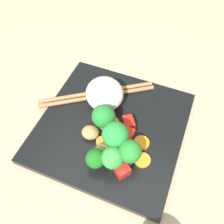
# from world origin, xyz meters

# --- Properties ---
(ground_plane) EXTENTS (1.10, 1.10, 0.02)m
(ground_plane) POSITION_xyz_m (0.00, 0.00, -0.01)
(ground_plane) COLOR tan
(square_plate) EXTENTS (0.27, 0.27, 0.01)m
(square_plate) POSITION_xyz_m (0.00, 0.00, 0.01)
(square_plate) COLOR black
(square_plate) RESTS_ON ground_plane
(rice_mound) EXTENTS (0.10, 0.10, 0.06)m
(rice_mound) POSITION_xyz_m (0.03, -0.04, 0.04)
(rice_mound) COLOR white
(rice_mound) RESTS_ON square_plate
(broccoli_floret_0) EXTENTS (0.04, 0.04, 0.06)m
(broccoli_floret_0) POSITION_xyz_m (0.01, 0.01, 0.05)
(broccoli_floret_0) COLOR #7EB259
(broccoli_floret_0) RESTS_ON square_plate
(broccoli_floret_1) EXTENTS (0.03, 0.03, 0.04)m
(broccoli_floret_1) POSITION_xyz_m (-0.01, 0.08, 0.04)
(broccoli_floret_1) COLOR #539743
(broccoli_floret_1) RESTS_ON square_plate
(broccoli_floret_2) EXTENTS (0.04, 0.04, 0.07)m
(broccoli_floret_2) POSITION_xyz_m (-0.03, 0.04, 0.06)
(broccoli_floret_2) COLOR #73BA4F
(broccoli_floret_2) RESTS_ON square_plate
(broccoli_floret_3) EXTENTS (0.04, 0.04, 0.06)m
(broccoli_floret_3) POSITION_xyz_m (-0.06, 0.06, 0.05)
(broccoli_floret_3) COLOR #72A554
(broccoli_floret_3) RESTS_ON square_plate
(broccoli_floret_4) EXTENTS (0.04, 0.04, 0.05)m
(broccoli_floret_4) POSITION_xyz_m (-0.04, 0.08, 0.05)
(broccoli_floret_4) COLOR #579349
(broccoli_floret_4) RESTS_ON square_plate
(carrot_slice_0) EXTENTS (0.04, 0.04, 0.00)m
(carrot_slice_0) POSITION_xyz_m (-0.08, 0.05, 0.01)
(carrot_slice_0) COLOR orange
(carrot_slice_0) RESTS_ON square_plate
(carrot_slice_1) EXTENTS (0.04, 0.04, 0.01)m
(carrot_slice_1) POSITION_xyz_m (-0.07, 0.02, 0.02)
(carrot_slice_1) COLOR orange
(carrot_slice_1) RESTS_ON square_plate
(carrot_slice_2) EXTENTS (0.03, 0.03, 0.01)m
(carrot_slice_2) POSITION_xyz_m (-0.00, 0.04, 0.02)
(carrot_slice_2) COLOR orange
(carrot_slice_2) RESTS_ON square_plate
(carrot_slice_3) EXTENTS (0.04, 0.04, 0.01)m
(carrot_slice_3) POSITION_xyz_m (-0.00, 0.00, 0.02)
(carrot_slice_3) COLOR orange
(carrot_slice_3) RESTS_ON square_plate
(pepper_chunk_0) EXTENTS (0.03, 0.03, 0.02)m
(pepper_chunk_0) POSITION_xyz_m (-0.05, 0.08, 0.02)
(pepper_chunk_0) COLOR red
(pepper_chunk_0) RESTS_ON square_plate
(pepper_chunk_1) EXTENTS (0.03, 0.03, 0.02)m
(pepper_chunk_1) POSITION_xyz_m (-0.03, 0.02, 0.02)
(pepper_chunk_1) COLOR red
(pepper_chunk_1) RESTS_ON square_plate
(pepper_chunk_2) EXTENTS (0.03, 0.03, 0.02)m
(pepper_chunk_2) POSITION_xyz_m (-0.03, -0.01, 0.02)
(pepper_chunk_2) COLOR red
(pepper_chunk_2) RESTS_ON square_plate
(chicken_piece_0) EXTENTS (0.04, 0.04, 0.02)m
(chicken_piece_0) POSITION_xyz_m (0.03, 0.04, 0.02)
(chicken_piece_0) COLOR #B58448
(chicken_piece_0) RESTS_ON square_plate
(chicken_piece_1) EXTENTS (0.04, 0.04, 0.02)m
(chicken_piece_1) POSITION_xyz_m (-0.01, 0.06, 0.02)
(chicken_piece_1) COLOR tan
(chicken_piece_1) RESTS_ON square_plate
(chopstick_pair) EXTENTS (0.20, 0.15, 0.01)m
(chopstick_pair) POSITION_xyz_m (0.06, -0.05, 0.02)
(chopstick_pair) COLOR #9E6B44
(chopstick_pair) RESTS_ON square_plate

